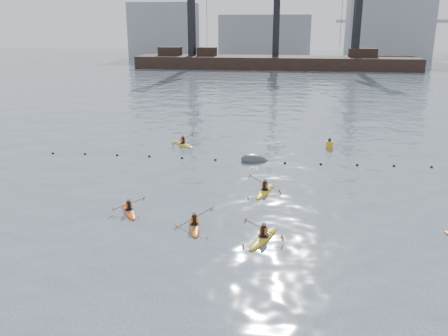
{
  "coord_description": "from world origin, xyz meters",
  "views": [
    {
      "loc": [
        4.2,
        -16.59,
        11.41
      ],
      "look_at": [
        0.32,
        11.22,
        2.8
      ],
      "focal_mm": 38.0,
      "sensor_mm": 36.0,
      "label": 1
    }
  ],
  "objects_px": {
    "kayaker_3": "(265,191)",
    "mooring_buoy": "(255,161)",
    "kayaker_5": "(183,144)",
    "nav_buoy": "(329,144)",
    "kayaker_0": "(194,225)",
    "kayaker_2": "(129,210)",
    "kayaker_1": "(263,237)"
  },
  "relations": [
    {
      "from": "kayaker_3",
      "to": "mooring_buoy",
      "type": "bearing_deg",
      "value": 113.73
    },
    {
      "from": "kayaker_2",
      "to": "kayaker_5",
      "type": "distance_m",
      "value": 17.2
    },
    {
      "from": "kayaker_5",
      "to": "mooring_buoy",
      "type": "relative_size",
      "value": 1.24
    },
    {
      "from": "kayaker_3",
      "to": "nav_buoy",
      "type": "distance_m",
      "value": 14.14
    },
    {
      "from": "kayaker_2",
      "to": "nav_buoy",
      "type": "xyz_separation_m",
      "value": [
        13.66,
        17.92,
        0.27
      ]
    },
    {
      "from": "kayaker_5",
      "to": "mooring_buoy",
      "type": "bearing_deg",
      "value": -75.81
    },
    {
      "from": "kayaker_1",
      "to": "kayaker_5",
      "type": "xyz_separation_m",
      "value": [
        -9.02,
        19.96,
        0.0
      ]
    },
    {
      "from": "kayaker_3",
      "to": "mooring_buoy",
      "type": "relative_size",
      "value": 1.44
    },
    {
      "from": "kayaker_3",
      "to": "nav_buoy",
      "type": "bearing_deg",
      "value": 81.79
    },
    {
      "from": "kayaker_1",
      "to": "nav_buoy",
      "type": "bearing_deg",
      "value": 96.7
    },
    {
      "from": "kayaker_1",
      "to": "kayaker_5",
      "type": "distance_m",
      "value": 21.9
    },
    {
      "from": "nav_buoy",
      "to": "kayaker_3",
      "type": "bearing_deg",
      "value": -112.41
    },
    {
      "from": "kayaker_1",
      "to": "kayaker_3",
      "type": "relative_size",
      "value": 0.99
    },
    {
      "from": "kayaker_1",
      "to": "kayaker_3",
      "type": "xyz_separation_m",
      "value": [
        -0.36,
        7.62,
        0.0
      ]
    },
    {
      "from": "kayaker_1",
      "to": "kayaker_2",
      "type": "relative_size",
      "value": 1.16
    },
    {
      "from": "kayaker_3",
      "to": "mooring_buoy",
      "type": "distance_m",
      "value": 7.79
    },
    {
      "from": "kayaker_2",
      "to": "kayaker_3",
      "type": "distance_m",
      "value": 9.6
    },
    {
      "from": "kayaker_0",
      "to": "kayaker_3",
      "type": "distance_m",
      "value": 7.52
    },
    {
      "from": "kayaker_3",
      "to": "nav_buoy",
      "type": "xyz_separation_m",
      "value": [
        5.39,
        13.07,
        0.26
      ]
    },
    {
      "from": "nav_buoy",
      "to": "kayaker_0",
      "type": "bearing_deg",
      "value": -114.98
    },
    {
      "from": "nav_buoy",
      "to": "kayaker_5",
      "type": "bearing_deg",
      "value": -177.04
    },
    {
      "from": "kayaker_1",
      "to": "kayaker_3",
      "type": "height_order",
      "value": "kayaker_3"
    },
    {
      "from": "kayaker_0",
      "to": "kayaker_1",
      "type": "relative_size",
      "value": 0.95
    },
    {
      "from": "kayaker_1",
      "to": "kayaker_2",
      "type": "xyz_separation_m",
      "value": [
        -8.63,
        2.76,
        -0.01
      ]
    },
    {
      "from": "mooring_buoy",
      "to": "nav_buoy",
      "type": "xyz_separation_m",
      "value": [
        6.68,
        5.38,
        0.37
      ]
    },
    {
      "from": "kayaker_3",
      "to": "kayaker_5",
      "type": "xyz_separation_m",
      "value": [
        -8.66,
        12.34,
        0.0
      ]
    },
    {
      "from": "kayaker_0",
      "to": "kayaker_3",
      "type": "xyz_separation_m",
      "value": [
        3.74,
        6.52,
        0.01
      ]
    },
    {
      "from": "mooring_buoy",
      "to": "nav_buoy",
      "type": "height_order",
      "value": "nav_buoy"
    },
    {
      "from": "kayaker_5",
      "to": "mooring_buoy",
      "type": "distance_m",
      "value": 8.72
    },
    {
      "from": "kayaker_0",
      "to": "kayaker_1",
      "type": "distance_m",
      "value": 4.24
    },
    {
      "from": "kayaker_0",
      "to": "kayaker_2",
      "type": "height_order",
      "value": "kayaker_0"
    },
    {
      "from": "kayaker_5",
      "to": "kayaker_1",
      "type": "bearing_deg",
      "value": -109.22
    }
  ]
}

